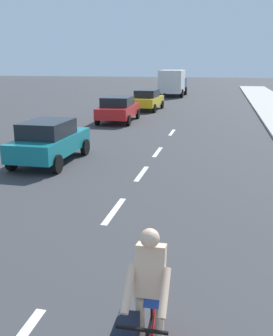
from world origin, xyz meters
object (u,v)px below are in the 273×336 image
Objects in this scene: parked_car_yellow at (147,99)px; delivery_truck at (173,82)px; cyclist at (144,309)px; parked_car_red at (118,108)px; parked_car_teal at (50,140)px.

parked_car_yellow is 13.15m from delivery_truck.
cyclist is at bearing -82.98° from delivery_truck.
parked_car_yellow is 0.68× the size of delivery_truck.
parked_car_red is at bearing -75.07° from cyclist.
cyclist reaches higher than parked_car_red.
parked_car_red is 19.44m from delivery_truck.
parked_car_yellow is at bearing -91.03° from delivery_truck.
parked_car_teal is at bearing -91.05° from parked_car_red.
delivery_truck reaches higher than parked_car_red.
cyclist reaches higher than parked_car_yellow.
cyclist reaches higher than parked_car_teal.
parked_car_red is 6.30m from parked_car_yellow.
cyclist is at bearing -76.27° from parked_car_yellow.
parked_car_yellow is at bearing 88.64° from parked_car_teal.
cyclist is 0.29× the size of delivery_truck.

